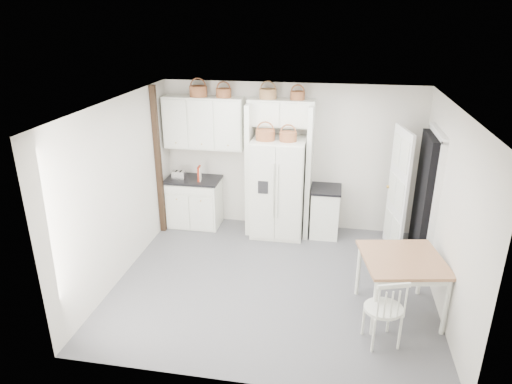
# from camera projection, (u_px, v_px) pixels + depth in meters

# --- Properties ---
(floor) EXTENTS (4.50, 4.50, 0.00)m
(floor) POSITION_uv_depth(u_px,v_px,m) (273.00, 282.00, 6.70)
(floor) COLOR #545456
(floor) RESTS_ON ground
(ceiling) EXTENTS (4.50, 4.50, 0.00)m
(ceiling) POSITION_uv_depth(u_px,v_px,m) (276.00, 105.00, 5.74)
(ceiling) COLOR white
(ceiling) RESTS_ON wall_back
(wall_back) EXTENTS (4.50, 0.00, 4.50)m
(wall_back) POSITION_uv_depth(u_px,v_px,m) (290.00, 157.00, 8.05)
(wall_back) COLOR beige
(wall_back) RESTS_ON floor
(wall_left) EXTENTS (0.00, 4.00, 4.00)m
(wall_left) POSITION_uv_depth(u_px,v_px,m) (120.00, 190.00, 6.59)
(wall_left) COLOR beige
(wall_left) RESTS_ON floor
(wall_right) EXTENTS (0.00, 4.00, 4.00)m
(wall_right) POSITION_uv_depth(u_px,v_px,m) (448.00, 212.00, 5.86)
(wall_right) COLOR beige
(wall_right) RESTS_ON floor
(refrigerator) EXTENTS (0.89, 0.72, 1.73)m
(refrigerator) POSITION_uv_depth(u_px,v_px,m) (278.00, 188.00, 7.87)
(refrigerator) COLOR silver
(refrigerator) RESTS_ON floor
(base_cab_left) EXTENTS (0.93, 0.59, 0.86)m
(base_cab_left) POSITION_uv_depth(u_px,v_px,m) (194.00, 203.00, 8.37)
(base_cab_left) COLOR white
(base_cab_left) RESTS_ON floor
(base_cab_right) EXTENTS (0.48, 0.57, 0.84)m
(base_cab_right) POSITION_uv_depth(u_px,v_px,m) (325.00, 212.00, 7.99)
(base_cab_right) COLOR white
(base_cab_right) RESTS_ON floor
(dining_table) EXTENTS (1.15, 1.15, 0.82)m
(dining_table) POSITION_uv_depth(u_px,v_px,m) (399.00, 286.00, 5.87)
(dining_table) COLOR #8D5D3C
(dining_table) RESTS_ON floor
(windsor_chair) EXTENTS (0.57, 0.54, 0.94)m
(windsor_chair) POSITION_uv_depth(u_px,v_px,m) (383.00, 309.00, 5.32)
(windsor_chair) COLOR white
(windsor_chair) RESTS_ON floor
(counter_left) EXTENTS (0.97, 0.63, 0.04)m
(counter_left) POSITION_uv_depth(u_px,v_px,m) (193.00, 179.00, 8.21)
(counter_left) COLOR black
(counter_left) RESTS_ON base_cab_left
(counter_right) EXTENTS (0.51, 0.61, 0.04)m
(counter_right) POSITION_uv_depth(u_px,v_px,m) (326.00, 189.00, 7.83)
(counter_right) COLOR black
(counter_right) RESTS_ON base_cab_right
(toaster) EXTENTS (0.24, 0.14, 0.16)m
(toaster) POSITION_uv_depth(u_px,v_px,m) (179.00, 175.00, 8.11)
(toaster) COLOR silver
(toaster) RESTS_ON counter_left
(cookbook_red) EXTENTS (0.06, 0.18, 0.26)m
(cookbook_red) POSITION_uv_depth(u_px,v_px,m) (199.00, 174.00, 8.06)
(cookbook_red) COLOR maroon
(cookbook_red) RESTS_ON counter_left
(cookbook_cream) EXTENTS (0.06, 0.17, 0.25)m
(cookbook_cream) POSITION_uv_depth(u_px,v_px,m) (200.00, 174.00, 8.06)
(cookbook_cream) COLOR white
(cookbook_cream) RESTS_ON counter_left
(basket_upper_b) EXTENTS (0.30, 0.30, 0.18)m
(basket_upper_b) POSITION_uv_depth(u_px,v_px,m) (198.00, 91.00, 7.73)
(basket_upper_b) COLOR brown
(basket_upper_b) RESTS_ON upper_cabinet
(basket_upper_c) EXTENTS (0.26, 0.26, 0.15)m
(basket_upper_c) POSITION_uv_depth(u_px,v_px,m) (224.00, 93.00, 7.67)
(basket_upper_c) COLOR brown
(basket_upper_c) RESTS_ON upper_cabinet
(basket_bridge_a) EXTENTS (0.29, 0.29, 0.16)m
(basket_bridge_a) POSITION_uv_depth(u_px,v_px,m) (268.00, 94.00, 7.54)
(basket_bridge_a) COLOR brown
(basket_bridge_a) RESTS_ON bridge_cabinet
(basket_bridge_b) EXTENTS (0.24, 0.24, 0.14)m
(basket_bridge_b) POSITION_uv_depth(u_px,v_px,m) (298.00, 95.00, 7.47)
(basket_bridge_b) COLOR brown
(basket_bridge_b) RESTS_ON bridge_cabinet
(basket_fridge_a) EXTENTS (0.32, 0.32, 0.17)m
(basket_fridge_a) POSITION_uv_depth(u_px,v_px,m) (265.00, 135.00, 7.47)
(basket_fridge_a) COLOR brown
(basket_fridge_a) RESTS_ON refrigerator
(basket_fridge_b) EXTENTS (0.28, 0.28, 0.15)m
(basket_fridge_b) POSITION_uv_depth(u_px,v_px,m) (288.00, 137.00, 7.41)
(basket_fridge_b) COLOR brown
(basket_fridge_b) RESTS_ON refrigerator
(upper_cabinet) EXTENTS (1.40, 0.34, 0.90)m
(upper_cabinet) POSITION_uv_depth(u_px,v_px,m) (204.00, 123.00, 7.92)
(upper_cabinet) COLOR white
(upper_cabinet) RESTS_ON wall_back
(bridge_cabinet) EXTENTS (1.12, 0.34, 0.45)m
(bridge_cabinet) POSITION_uv_depth(u_px,v_px,m) (281.00, 113.00, 7.62)
(bridge_cabinet) COLOR white
(bridge_cabinet) RESTS_ON wall_back
(fridge_panel_left) EXTENTS (0.08, 0.60, 2.30)m
(fridge_panel_left) POSITION_uv_depth(u_px,v_px,m) (250.00, 169.00, 7.94)
(fridge_panel_left) COLOR white
(fridge_panel_left) RESTS_ON floor
(fridge_panel_right) EXTENTS (0.08, 0.60, 2.30)m
(fridge_panel_right) POSITION_uv_depth(u_px,v_px,m) (309.00, 172.00, 7.77)
(fridge_panel_right) COLOR white
(fridge_panel_right) RESTS_ON floor
(trim_post) EXTENTS (0.09, 0.09, 2.60)m
(trim_post) POSITION_uv_depth(u_px,v_px,m) (158.00, 162.00, 7.81)
(trim_post) COLOR black
(trim_post) RESTS_ON floor
(doorway_void) EXTENTS (0.18, 0.85, 2.05)m
(doorway_void) POSITION_uv_depth(u_px,v_px,m) (425.00, 202.00, 6.89)
(doorway_void) COLOR black
(doorway_void) RESTS_ON floor
(door_slab) EXTENTS (0.21, 0.79, 2.05)m
(door_slab) POSITION_uv_depth(u_px,v_px,m) (398.00, 192.00, 7.25)
(door_slab) COLOR white
(door_slab) RESTS_ON floor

